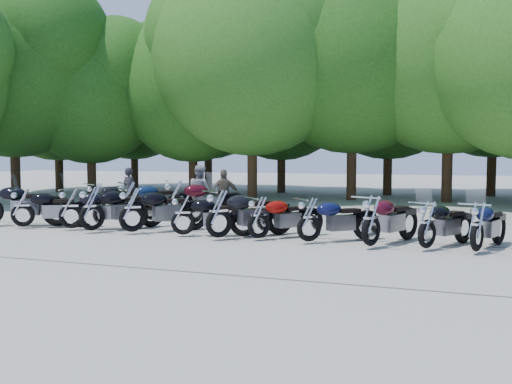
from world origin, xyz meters
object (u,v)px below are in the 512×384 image
(rider_0, at_px, (130,191))
(motorcycle_7, at_px, (259,216))
(motorcycle_4, at_px, (132,208))
(motorcycle_16, at_px, (176,198))
(motorcycle_9, at_px, (371,219))
(rider_1, at_px, (200,191))
(motorcycle_6, at_px, (219,212))
(rider_2, at_px, (224,194))
(motorcycle_1, at_px, (23,206))
(motorcycle_10, at_px, (427,223))
(motorcycle_8, at_px, (309,218))
(motorcycle_3, at_px, (92,207))
(motorcycle_2, at_px, (71,207))
(motorcycle_5, at_px, (183,213))
(motorcycle_14, at_px, (96,198))
(motorcycle_15, at_px, (129,199))
(motorcycle_11, at_px, (477,225))

(rider_0, bearing_deg, motorcycle_7, 157.81)
(motorcycle_4, distance_m, motorcycle_16, 2.70)
(motorcycle_9, bearing_deg, rider_1, -10.83)
(motorcycle_6, relative_size, rider_2, 1.54)
(motorcycle_7, xyz_separation_m, rider_1, (-3.37, 3.89, 0.26))
(motorcycle_9, distance_m, rider_0, 9.79)
(motorcycle_1, height_order, motorcycle_9, motorcycle_9)
(motorcycle_6, bearing_deg, motorcycle_10, -139.02)
(motorcycle_8, height_order, motorcycle_9, motorcycle_9)
(motorcycle_7, bearing_deg, motorcycle_3, 44.24)
(motorcycle_8, distance_m, motorcycle_10, 2.58)
(motorcycle_8, bearing_deg, motorcycle_1, 49.28)
(motorcycle_2, height_order, motorcycle_16, motorcycle_16)
(rider_1, bearing_deg, motorcycle_5, 131.02)
(motorcycle_10, height_order, motorcycle_14, motorcycle_14)
(motorcycle_15, relative_size, motorcycle_16, 0.95)
(motorcycle_7, bearing_deg, motorcycle_1, 42.44)
(rider_0, bearing_deg, motorcycle_15, 133.00)
(rider_0, xyz_separation_m, rider_2, (3.68, -0.35, -0.01))
(motorcycle_5, distance_m, motorcycle_14, 5.28)
(rider_0, distance_m, rider_1, 2.74)
(motorcycle_5, height_order, motorcycle_6, motorcycle_6)
(motorcycle_4, distance_m, motorcycle_15, 3.02)
(motorcycle_11, bearing_deg, rider_0, -1.08)
(motorcycle_10, xyz_separation_m, rider_1, (-7.20, 4.02, 0.25))
(motorcycle_16, xyz_separation_m, rider_0, (-2.55, 1.48, 0.08))
(motorcycle_11, height_order, rider_0, rider_0)
(motorcycle_5, height_order, rider_2, rider_2)
(motorcycle_3, bearing_deg, motorcycle_2, 16.39)
(motorcycle_7, bearing_deg, motorcycle_9, -144.71)
(motorcycle_10, relative_size, motorcycle_15, 0.88)
(motorcycle_2, bearing_deg, motorcycle_8, -118.12)
(motorcycle_6, xyz_separation_m, motorcycle_7, (0.92, 0.28, -0.09))
(motorcycle_2, height_order, motorcycle_4, motorcycle_4)
(motorcycle_10, bearing_deg, motorcycle_15, 14.13)
(motorcycle_15, bearing_deg, rider_0, -13.44)
(motorcycle_4, height_order, rider_0, rider_0)
(motorcycle_2, relative_size, motorcycle_6, 0.95)
(motorcycle_14, bearing_deg, motorcycle_16, -153.52)
(rider_1, bearing_deg, motorcycle_2, 85.15)
(motorcycle_16, distance_m, rider_1, 1.34)
(motorcycle_1, relative_size, rider_1, 1.30)
(motorcycle_14, height_order, rider_1, rider_1)
(motorcycle_14, relative_size, motorcycle_15, 0.93)
(motorcycle_5, xyz_separation_m, rider_2, (-0.47, 3.79, 0.20))
(motorcycle_4, bearing_deg, motorcycle_2, 40.75)
(motorcycle_2, xyz_separation_m, motorcycle_11, (10.14, -0.13, -0.04))
(motorcycle_2, relative_size, motorcycle_15, 0.95)
(motorcycle_2, relative_size, motorcycle_10, 1.08)
(motorcycle_9, bearing_deg, rider_2, -14.22)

